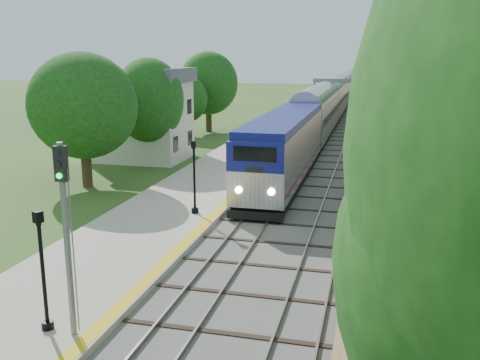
% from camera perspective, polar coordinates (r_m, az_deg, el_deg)
% --- Properties ---
extents(trackbed, '(9.50, 170.00, 0.28)m').
position_cam_1_polar(trackbed, '(74.07, 10.96, 5.97)').
color(trackbed, '#4C4944').
rests_on(trackbed, ground).
extents(platform, '(6.40, 68.00, 0.38)m').
position_cam_1_polar(platform, '(32.72, -6.55, -2.67)').
color(platform, '#A69B86').
rests_on(platform, ground).
extents(yellow_stripe, '(0.55, 68.00, 0.01)m').
position_cam_1_polar(yellow_stripe, '(31.80, -1.74, -2.69)').
color(yellow_stripe, gold).
rests_on(yellow_stripe, platform).
extents(embankment, '(10.64, 170.00, 11.70)m').
position_cam_1_polar(embankment, '(73.88, 17.54, 7.06)').
color(embankment, brown).
rests_on(embankment, ground).
extents(station_building, '(8.60, 6.60, 8.00)m').
position_cam_1_polar(station_building, '(48.08, -10.67, 7.01)').
color(station_building, silver).
rests_on(station_building, ground).
extents(signal_gantry, '(8.40, 0.38, 6.20)m').
position_cam_1_polar(signal_gantry, '(68.63, 11.27, 9.39)').
color(signal_gantry, slate).
rests_on(signal_gantry, ground).
extents(trees_behind_platform, '(7.82, 53.32, 7.21)m').
position_cam_1_polar(trees_behind_platform, '(38.45, -12.65, 6.07)').
color(trees_behind_platform, '#332316').
rests_on(trees_behind_platform, ground).
extents(train, '(3.22, 107.08, 4.74)m').
position_cam_1_polar(train, '(80.24, 9.87, 8.25)').
color(train, black).
rests_on(train, trackbed).
extents(lamppost_mid, '(0.40, 0.40, 4.00)m').
position_cam_1_polar(lamppost_mid, '(18.42, -20.23, -9.76)').
color(lamppost_mid, black).
rests_on(lamppost_mid, platform).
extents(lamppost_far, '(0.41, 0.41, 4.11)m').
position_cam_1_polar(lamppost_far, '(29.89, -4.88, -0.15)').
color(lamppost_far, black).
rests_on(lamppost_far, platform).
extents(signal_platform, '(0.36, 0.29, 6.21)m').
position_cam_1_polar(signal_platform, '(17.13, -18.14, -4.08)').
color(signal_platform, slate).
rests_on(signal_platform, platform).
extents(signal_farside, '(0.35, 0.28, 6.43)m').
position_cam_1_polar(signal_farside, '(34.70, 14.27, 4.44)').
color(signal_farside, slate).
rests_on(signal_farside, ground).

